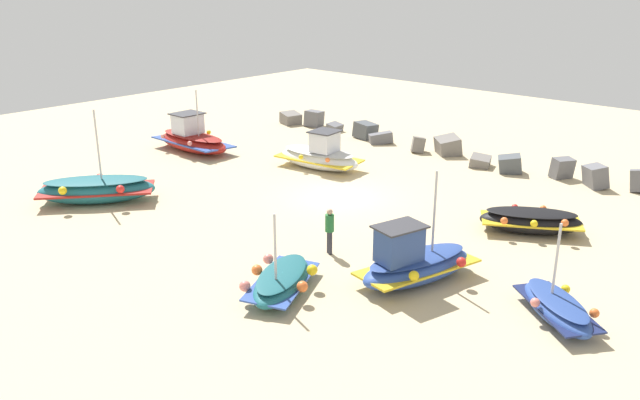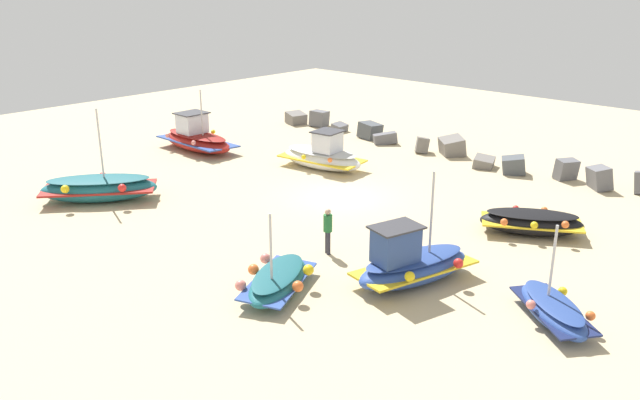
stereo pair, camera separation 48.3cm
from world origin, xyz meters
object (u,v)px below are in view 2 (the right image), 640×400
Objects in this scene: fishing_boat_4 at (553,310)px; fishing_boat_6 at (322,156)px; person_walking at (328,228)px; fishing_boat_0 at (99,188)px; fishing_boat_1 at (411,264)px; fishing_boat_3 at (278,280)px; fishing_boat_5 at (531,222)px; fishing_boat_2 at (197,139)px.

fishing_boat_6 is (-15.48, 6.91, 0.27)m from fishing_boat_4.
fishing_boat_4 is 8.06m from person_walking.
fishing_boat_0 is at bearing 131.02° from person_walking.
fishing_boat_1 reaches higher than fishing_boat_4.
fishing_boat_0 is 1.04× the size of fishing_boat_6.
fishing_boat_3 is 10.63m from fishing_boat_5.
fishing_boat_2 is 16.13m from person_walking.
fishing_boat_4 reaches higher than person_walking.
fishing_boat_6 is at bearing -166.32° from fishing_boat_4.
fishing_boat_4 is (4.44, 0.76, -0.30)m from fishing_boat_1.
fishing_boat_4 reaches higher than fishing_boat_3.
fishing_boat_4 is at bearing 114.65° from fishing_boat_1.
fishing_boat_5 is 8.11m from person_walking.
person_walking is at bearing -53.27° from fishing_boat_6.
fishing_boat_0 is 19.54m from fishing_boat_4.
fishing_boat_0 is 1.33× the size of fishing_boat_3.
fishing_boat_0 is 12.07m from fishing_boat_3.
fishing_boat_5 is 2.40× the size of person_walking.
person_walking is at bearing 142.55° from fishing_boat_0.
fishing_boat_4 is at bearing -31.21° from fishing_boat_6.
fishing_boat_3 is 0.92× the size of fishing_boat_5.
fishing_boat_2 is at bearing -27.62° from fishing_boat_5.
person_walking reaches higher than fishing_boat_5.
fishing_boat_5 is (3.63, 9.99, 0.09)m from fishing_boat_3.
fishing_boat_1 reaches higher than fishing_boat_6.
fishing_boat_3 is (12.06, -0.59, -0.20)m from fishing_boat_0.
fishing_boat_3 is 1.14× the size of fishing_boat_4.
fishing_boat_1 is at bearing 164.02° from fishing_boat_2.
fishing_boat_2 is (-18.69, 5.45, -0.01)m from fishing_boat_1.
fishing_boat_2 reaches higher than fishing_boat_5.
fishing_boat_3 is 0.78× the size of fishing_boat_6.
fishing_boat_4 is 16.96m from fishing_boat_6.
fishing_boat_4 is at bearing 168.81° from fishing_boat_2.
fishing_boat_4 is at bearing -56.02° from person_walking.
fishing_boat_6 is at bearing -36.05° from fishing_boat_5.
fishing_boat_1 is 6.70m from fishing_boat_5.
fishing_boat_6 is (-11.04, 7.67, -0.02)m from fishing_boat_1.
fishing_boat_1 reaches higher than person_walking.
fishing_boat_0 is 11.54m from person_walking.
fishing_boat_0 is 15.03m from fishing_boat_1.
fishing_boat_1 is 1.38× the size of fishing_boat_4.
fishing_boat_4 is 0.68× the size of fishing_boat_6.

